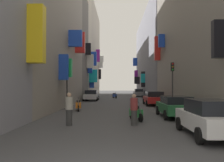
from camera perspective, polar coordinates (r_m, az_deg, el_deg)
name	(u,v)px	position (r m, az deg, el deg)	size (l,w,h in m)	color
ground_plane	(119,100)	(34.51, 1.57, -4.58)	(140.00, 140.00, 0.00)	#424244
building_left_mid_a	(37,3)	(25.62, -17.37, 17.34)	(7.33, 19.12, 20.33)	gray
building_left_mid_b	(66,48)	(37.31, -10.92, 7.83)	(7.08, 6.88, 15.76)	slate
building_left_mid_c	(73,43)	(43.30, -9.23, 8.95)	(7.39, 4.94, 19.38)	#BCB29E
building_left_far	(83,52)	(55.53, -6.88, 6.81)	(7.27, 20.07, 19.53)	#B2A899
building_right_mid_b	(158,56)	(49.04, 10.92, 5.88)	(7.20, 32.98, 16.13)	gray
parked_car_red	(154,98)	(25.70, 9.96, -4.02)	(2.00, 4.31, 1.45)	#B21E1E
parked_car_grey	(139,92)	(46.45, 6.35, -2.74)	(1.88, 4.49, 1.48)	slate
parked_car_silver	(91,95)	(33.54, -4.95, -3.37)	(1.98, 4.18, 1.45)	#B7B7BC
parked_car_green	(175,106)	(16.19, 14.85, -5.77)	(1.97, 4.25, 1.37)	#236638
parked_car_white	(210,117)	(10.49, 22.24, -7.98)	(1.89, 4.11, 1.49)	white
scooter_blue	(115,95)	(39.55, 0.63, -3.48)	(0.79, 1.86, 1.13)	#2D4CAD
scooter_orange	(78,105)	(19.93, -8.04, -5.71)	(0.61, 1.82, 1.13)	orange
scooter_green	(136,113)	(14.31, 5.71, -7.51)	(0.76, 1.71, 1.13)	#287F3D
pedestrian_crossing	(134,110)	(12.47, 5.27, -6.85)	(0.54, 0.54, 1.63)	#383838
pedestrian_near_left	(69,109)	(12.61, -10.18, -6.60)	(0.51, 0.51, 1.69)	#383838
traffic_light_near_corner	(172,77)	(21.38, 14.22, 0.85)	(0.26, 0.34, 4.08)	#2D2D2D
traffic_light_far_corner	(67,73)	(21.51, -10.67, 1.90)	(0.26, 0.34, 4.73)	#2D2D2D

